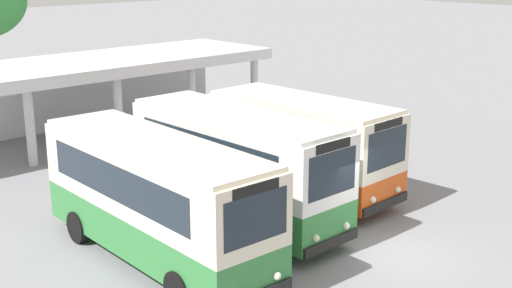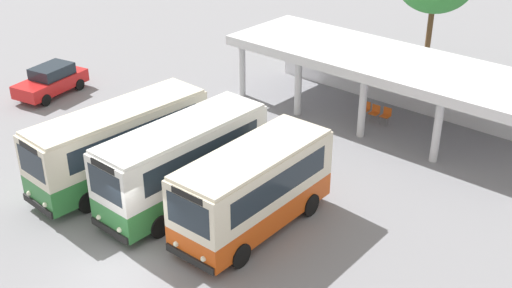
{
  "view_description": "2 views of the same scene",
  "coord_description": "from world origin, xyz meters",
  "px_view_note": "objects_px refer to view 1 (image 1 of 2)",
  "views": [
    {
      "loc": [
        -14.01,
        -9.89,
        7.73
      ],
      "look_at": [
        1.32,
        6.42,
        1.49
      ],
      "focal_mm": 47.83,
      "sensor_mm": 36.0,
      "label": 1
    },
    {
      "loc": [
        14.86,
        -10.06,
        13.67
      ],
      "look_at": [
        -0.49,
        7.53,
        1.66
      ],
      "focal_mm": 44.65,
      "sensor_mm": 36.0,
      "label": 2
    }
  ],
  "objects_px": {
    "city_bus_nearest_orange": "(155,195)",
    "city_bus_middle_cream": "(302,143)",
    "city_bus_second_in_row": "(236,163)",
    "waiting_chair_second_from_end": "(89,128)",
    "waiting_chair_middle_seat": "(100,125)",
    "waiting_chair_end_by_column": "(76,130)"
  },
  "relations": [
    {
      "from": "city_bus_nearest_orange",
      "to": "city_bus_second_in_row",
      "type": "height_order",
      "value": "city_bus_second_in_row"
    },
    {
      "from": "city_bus_second_in_row",
      "to": "waiting_chair_middle_seat",
      "type": "relative_size",
      "value": 8.69
    },
    {
      "from": "city_bus_middle_cream",
      "to": "waiting_chair_middle_seat",
      "type": "height_order",
      "value": "city_bus_middle_cream"
    },
    {
      "from": "waiting_chair_end_by_column",
      "to": "waiting_chair_second_from_end",
      "type": "bearing_deg",
      "value": -4.9
    },
    {
      "from": "waiting_chair_end_by_column",
      "to": "waiting_chair_second_from_end",
      "type": "distance_m",
      "value": 0.6
    },
    {
      "from": "city_bus_nearest_orange",
      "to": "waiting_chair_end_by_column",
      "type": "relative_size",
      "value": 9.33
    },
    {
      "from": "city_bus_nearest_orange",
      "to": "city_bus_middle_cream",
      "type": "bearing_deg",
      "value": 8.18
    },
    {
      "from": "city_bus_middle_cream",
      "to": "city_bus_second_in_row",
      "type": "bearing_deg",
      "value": -173.05
    },
    {
      "from": "waiting_chair_second_from_end",
      "to": "city_bus_nearest_orange",
      "type": "bearing_deg",
      "value": -112.16
    },
    {
      "from": "city_bus_nearest_orange",
      "to": "waiting_chair_second_from_end",
      "type": "distance_m",
      "value": 13.01
    },
    {
      "from": "waiting_chair_second_from_end",
      "to": "city_bus_second_in_row",
      "type": "bearing_deg",
      "value": -98.15
    },
    {
      "from": "waiting_chair_middle_seat",
      "to": "waiting_chair_end_by_column",
      "type": "bearing_deg",
      "value": -178.25
    },
    {
      "from": "city_bus_middle_cream",
      "to": "waiting_chair_second_from_end",
      "type": "distance_m",
      "value": 11.25
    },
    {
      "from": "city_bus_nearest_orange",
      "to": "city_bus_middle_cream",
      "type": "distance_m",
      "value": 6.55
    },
    {
      "from": "city_bus_second_in_row",
      "to": "waiting_chair_second_from_end",
      "type": "distance_m",
      "value": 11.65
    },
    {
      "from": "city_bus_middle_cream",
      "to": "waiting_chair_end_by_column",
      "type": "height_order",
      "value": "city_bus_middle_cream"
    },
    {
      "from": "city_bus_nearest_orange",
      "to": "waiting_chair_end_by_column",
      "type": "bearing_deg",
      "value": 70.41
    },
    {
      "from": "city_bus_nearest_orange",
      "to": "city_bus_second_in_row",
      "type": "distance_m",
      "value": 3.29
    },
    {
      "from": "city_bus_middle_cream",
      "to": "waiting_chair_middle_seat",
      "type": "distance_m",
      "value": 11.26
    },
    {
      "from": "city_bus_second_in_row",
      "to": "waiting_chair_end_by_column",
      "type": "height_order",
      "value": "city_bus_second_in_row"
    },
    {
      "from": "city_bus_second_in_row",
      "to": "waiting_chair_second_from_end",
      "type": "xyz_separation_m",
      "value": [
        1.64,
        11.46,
        -1.33
      ]
    },
    {
      "from": "city_bus_second_in_row",
      "to": "waiting_chair_middle_seat",
      "type": "distance_m",
      "value": 11.83
    }
  ]
}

